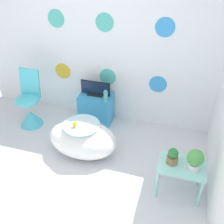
% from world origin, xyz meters
% --- Properties ---
extents(ground_plane, '(12.00, 12.00, 0.00)m').
position_xyz_m(ground_plane, '(0.00, 0.00, 0.00)').
color(ground_plane, silver).
extents(wall_back_dotted, '(4.21, 0.05, 2.60)m').
position_xyz_m(wall_back_dotted, '(-0.00, 1.88, 1.30)').
color(wall_back_dotted, white).
rests_on(wall_back_dotted, ground_plane).
extents(bathtub, '(0.93, 0.59, 0.51)m').
position_xyz_m(bathtub, '(-0.05, 0.88, 0.26)').
color(bathtub, white).
rests_on(bathtub, ground_plane).
extents(rubber_duck, '(0.06, 0.07, 0.08)m').
position_xyz_m(rubber_duck, '(-0.11, 0.80, 0.55)').
color(rubber_duck, yellow).
rests_on(rubber_duck, bathtub).
extents(chair, '(0.38, 0.38, 0.90)m').
position_xyz_m(chair, '(-1.10, 1.28, 0.29)').
color(chair, '#4CC6DB').
rests_on(chair, ground_plane).
extents(tv_cabinet, '(0.50, 0.35, 0.49)m').
position_xyz_m(tv_cabinet, '(-0.13, 1.65, 0.25)').
color(tv_cabinet, '#389ED6').
rests_on(tv_cabinet, ground_plane).
extents(tv, '(0.46, 0.12, 0.23)m').
position_xyz_m(tv, '(-0.13, 1.66, 0.59)').
color(tv, black).
rests_on(tv, tv_cabinet).
extents(vase, '(0.06, 0.06, 0.18)m').
position_xyz_m(vase, '(0.07, 1.53, 0.57)').
color(vase, '#51B2AD').
rests_on(vase, tv_cabinet).
extents(side_table, '(0.52, 0.36, 0.42)m').
position_xyz_m(side_table, '(1.26, 0.59, 0.36)').
color(side_table, '#99E0D8').
rests_on(side_table, ground_plane).
extents(potted_plant_left, '(0.13, 0.13, 0.20)m').
position_xyz_m(potted_plant_left, '(1.14, 0.60, 0.52)').
color(potted_plant_left, '#8C6B4C').
rests_on(potted_plant_left, side_table).
extents(potted_plant_right, '(0.18, 0.18, 0.25)m').
position_xyz_m(potted_plant_right, '(1.38, 0.58, 0.56)').
color(potted_plant_right, white).
rests_on(potted_plant_right, side_table).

